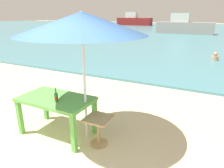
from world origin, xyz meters
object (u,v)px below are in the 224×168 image
object	(u,v)px
side_table_wood	(99,127)
boat_fishing_trawler	(95,21)
picnic_table_green	(56,103)
beer_bottle_amber	(56,97)
swimmer_person	(215,57)
patio_umbrella	(82,23)
boat_barge	(184,26)
boat_ferry	(134,21)

from	to	relation	value
side_table_wood	boat_fishing_trawler	bearing A→B (deg)	121.19
picnic_table_green	beer_bottle_amber	world-z (taller)	beer_bottle_amber
beer_bottle_amber	swimmer_person	xyz separation A→B (m)	(2.46, 8.75, -0.61)
beer_bottle_amber	patio_umbrella	distance (m)	1.37
swimmer_person	boat_barge	world-z (taller)	boat_barge
beer_bottle_amber	swimmer_person	size ratio (longest dim) A/B	0.65
side_table_wood	boat_fishing_trawler	world-z (taller)	boat_fishing_trawler
beer_bottle_amber	swimmer_person	distance (m)	9.11
beer_bottle_amber	boat_ferry	world-z (taller)	boat_ferry
picnic_table_green	swimmer_person	world-z (taller)	picnic_table_green
swimmer_person	boat_ferry	xyz separation A→B (m)	(-15.88, 30.18, 0.77)
boat_ferry	picnic_table_green	bearing A→B (deg)	-71.11
patio_umbrella	side_table_wood	distance (m)	1.79
beer_bottle_amber	side_table_wood	distance (m)	0.93
patio_umbrella	boat_barge	xyz separation A→B (m)	(-1.75, 23.19, -1.21)
boat_fishing_trawler	boat_barge	xyz separation A→B (m)	(23.87, -19.55, 0.30)
patio_umbrella	boat_barge	bearing A→B (deg)	94.31
beer_bottle_amber	boat_barge	xyz separation A→B (m)	(-1.26, 23.39, 0.05)
picnic_table_green	patio_umbrella	size ratio (longest dim) A/B	0.61
side_table_wood	boat_barge	world-z (taller)	boat_barge
picnic_table_green	boat_fishing_trawler	xyz separation A→B (m)	(-24.99, 42.80, -0.05)
side_table_wood	beer_bottle_amber	bearing A→B (deg)	-167.81
side_table_wood	picnic_table_green	bearing A→B (deg)	-177.75
patio_umbrella	side_table_wood	bearing A→B (deg)	-6.47
patio_umbrella	side_table_wood	xyz separation A→B (m)	(0.28, -0.03, -1.76)
beer_bottle_amber	boat_barge	distance (m)	23.42
beer_bottle_amber	boat_fishing_trawler	xyz separation A→B (m)	(-25.12, 42.94, -0.25)
picnic_table_green	boat_ferry	world-z (taller)	boat_ferry
patio_umbrella	swimmer_person	size ratio (longest dim) A/B	5.61
side_table_wood	swimmer_person	bearing A→B (deg)	78.85
patio_umbrella	boat_ferry	xyz separation A→B (m)	(-13.90, 38.74, -1.11)
boat_fishing_trawler	boat_barge	bearing A→B (deg)	-39.32
beer_bottle_amber	side_table_wood	xyz separation A→B (m)	(0.77, 0.17, -0.50)
swimmer_person	boat_ferry	distance (m)	34.11
boat_fishing_trawler	patio_umbrella	bearing A→B (deg)	-59.06
picnic_table_green	boat_barge	distance (m)	23.29
patio_umbrella	boat_ferry	distance (m)	41.17
patio_umbrella	beer_bottle_amber	bearing A→B (deg)	-158.02
boat_fishing_trawler	side_table_wood	bearing A→B (deg)	-58.81
picnic_table_green	side_table_wood	distance (m)	0.96
picnic_table_green	boat_fishing_trawler	bearing A→B (deg)	120.27
swimmer_person	patio_umbrella	bearing A→B (deg)	-102.97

